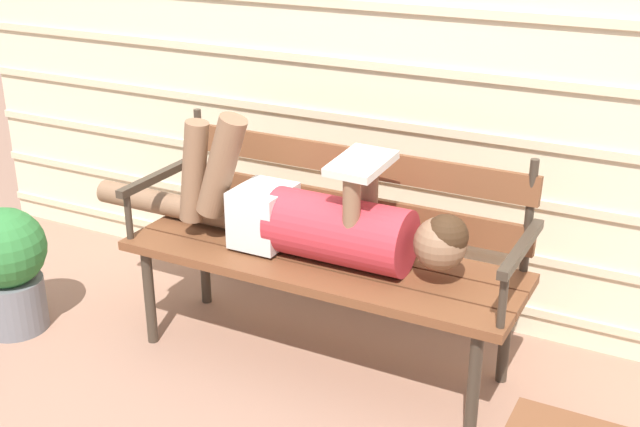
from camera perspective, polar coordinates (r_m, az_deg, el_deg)
ground_plane at (r=3.27m, az=-0.62°, el=-10.82°), size 12.00×12.00×0.00m
house_siding at (r=3.43m, az=4.75°, el=10.31°), size 4.49×0.08×2.16m
park_bench at (r=3.15m, az=0.60°, el=-1.93°), size 1.56×0.52×0.89m
reclining_person at (r=3.06m, az=-0.77°, el=-0.31°), size 1.68×0.26×0.54m
potted_plant at (r=3.65m, az=-21.04°, el=-3.38°), size 0.34×0.34×0.55m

